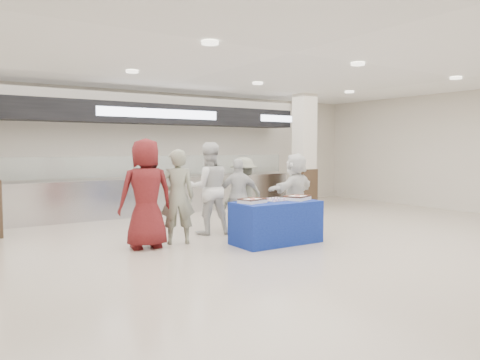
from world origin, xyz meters
TOP-DOWN VIEW (x-y plane):
  - ground at (0.00, 0.00)m, footprint 14.00×14.00m
  - serving_line at (0.00, 5.40)m, footprint 8.70×0.85m
  - column_right at (4.00, 4.20)m, footprint 0.55×0.55m
  - display_table at (0.26, 0.72)m, footprint 1.56×0.80m
  - sheet_cake_left at (-0.22, 0.78)m, footprint 0.48×0.40m
  - sheet_cake_right at (0.73, 0.70)m, footprint 0.56×0.50m
  - cupcake_tray at (0.29, 0.77)m, footprint 0.38×0.30m
  - civilian_maroon at (-1.82, 1.62)m, footprint 0.97×0.70m
  - soldier_a at (-1.22, 1.66)m, footprint 0.72×0.61m
  - chef_tall at (-0.29, 2.18)m, footprint 1.02×0.88m
  - chef_short at (0.32, 2.00)m, footprint 0.94×0.68m
  - soldier_b at (0.55, 2.19)m, footprint 1.03×0.67m
  - civilian_white at (1.57, 1.73)m, footprint 1.55×0.90m

SIDE VIEW (x-z plane):
  - ground at x=0.00m, z-range 0.00..0.00m
  - display_table at x=0.26m, z-range 0.00..0.75m
  - chef_short at x=0.32m, z-range 0.00..1.48m
  - soldier_b at x=0.55m, z-range 0.00..1.50m
  - cupcake_tray at x=0.29m, z-range 0.75..0.81m
  - civilian_white at x=1.57m, z-range 0.00..1.59m
  - sheet_cake_left at x=-0.22m, z-range 0.75..0.84m
  - sheet_cake_right at x=0.73m, z-range 0.75..0.85m
  - soldier_a at x=-1.22m, z-range 0.00..1.68m
  - chef_tall at x=-0.29m, z-range 0.00..1.81m
  - civilian_maroon at x=-1.82m, z-range 0.00..1.86m
  - serving_line at x=0.00m, z-range -0.24..2.56m
  - column_right at x=4.00m, z-range -0.07..3.13m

